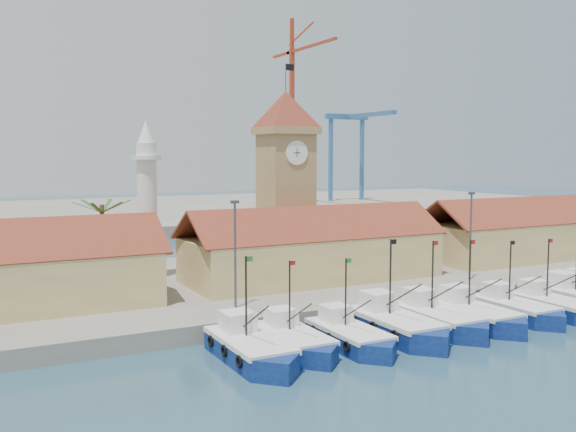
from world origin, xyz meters
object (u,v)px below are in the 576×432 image
boat_0 (252,351)px  boat_5 (476,317)px  clock_tower (286,176)px  minaret (147,199)px

boat_0 → boat_5: boat_0 is taller
clock_tower → minaret: (-15.00, 2.00, -2.23)m
boat_5 → minaret: minaret is taller
clock_tower → boat_0: bearing=-122.2°
boat_5 → clock_tower: (-5.78, 23.58, 11.18)m
boat_0 → minaret: (-0.21, 25.47, 8.93)m
boat_0 → clock_tower: size_ratio=0.45×
boat_0 → boat_5: size_ratio=1.01×
clock_tower → minaret: size_ratio=1.39×
boat_0 → boat_5: 20.57m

